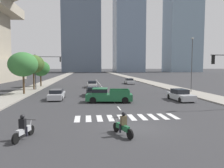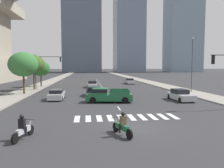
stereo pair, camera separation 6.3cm
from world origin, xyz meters
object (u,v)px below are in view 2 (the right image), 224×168
Objects in this scene: traffic_signal_far at (45,65)px; street_tree_second at (34,64)px; pickup_truck at (107,95)px; sedan_silver_2 at (180,95)px; sedan_silver_3 at (57,95)px; street_tree_nearest at (23,64)px; sedan_black_1 at (93,92)px; street_tree_third at (41,68)px; motorcycle_trailing at (122,126)px; sedan_silver_0 at (130,81)px; motorcycle_lead at (23,129)px; sedan_white_4 at (92,84)px; street_lamp_east at (192,61)px.

street_tree_second is at bearing 169.79° from traffic_signal_far.
traffic_signal_far is at bearing -48.10° from pickup_truck.
sedan_silver_3 is at bearing -103.61° from sedan_silver_2.
sedan_silver_2 is at bearing -21.10° from street_tree_nearest.
sedan_black_1 is 0.98× the size of sedan_silver_2.
street_tree_second is 1.17× the size of street_tree_third.
street_tree_nearest is (-11.56, 20.87, 3.98)m from motorcycle_trailing.
motorcycle_trailing is at bearing -11.66° from sedan_silver_0.
motorcycle_lead is 22.00m from street_tree_nearest.
street_tree_nearest reaches higher than street_tree_second.
street_tree_nearest is (-5.56, 5.37, 3.96)m from sedan_silver_3.
sedan_white_4 is (0.18, 12.54, 0.03)m from sedan_black_1.
sedan_silver_3 is 16.23m from sedan_white_4.
motorcycle_lead is at bearing -80.27° from street_tree_third.
street_lamp_east reaches higher than traffic_signal_far.
street_tree_nearest is at bearing 178.93° from street_lamp_east.
sedan_silver_2 is at bearing -99.78° from sedan_silver_3.
sedan_black_1 is 0.71× the size of traffic_signal_far.
sedan_black_1 is at bearing -17.75° from motorcycle_trailing.
street_lamp_east is (20.73, 20.37, 4.54)m from motorcycle_lead.
pickup_truck is 19.26m from street_tree_second.
pickup_truck is 1.25× the size of sedan_silver_0.
sedan_white_4 is (4.96, 15.45, 0.01)m from sedan_silver_3.
motorcycle_lead is at bearing 71.78° from pickup_truck.
motorcycle_trailing reaches higher than sedan_silver_3.
street_tree_third is (-21.10, 20.55, 3.21)m from sedan_silver_2.
street_lamp_east is at bearing -84.19° from sedan_black_1.
motorcycle_lead is 1.01× the size of motorcycle_trailing.
motorcycle_trailing is 28.76m from traffic_signal_far.
sedan_silver_0 is 0.73× the size of street_tree_second.
street_tree_nearest reaches higher than sedan_silver_0.
pickup_truck is 18.48m from sedan_white_4.
street_lamp_east is (14.63, 7.85, 4.31)m from pickup_truck.
street_tree_nearest is at bearing 75.49° from sedan_black_1.
street_tree_second is (-2.08, 0.37, 0.25)m from traffic_signal_far.
traffic_signal_far is 1.01× the size of street_tree_second.
street_lamp_east reaches higher than street_tree_second.
sedan_silver_2 is 0.72× the size of street_tree_nearest.
street_tree_third is (-10.35, 14.86, 3.27)m from sedan_black_1.
sedan_silver_2 is at bearing -44.25° from street_tree_third.
pickup_truck is at bearing -22.64° from motorcycle_trailing.
sedan_silver_0 is (8.17, 26.53, -0.20)m from pickup_truck.
street_tree_nearest is (-10.35, 2.46, 3.98)m from sedan_black_1.
pickup_truck reaches higher than sedan_silver_2.
sedan_silver_2 is 21.07m from sedan_white_4.
sedan_white_4 is at bearing 146.38° from street_lamp_east.
traffic_signal_far is at bearing -10.21° from street_tree_second.
motorcycle_trailing is 16.63m from sedan_silver_3.
sedan_silver_2 is 25.92m from street_tree_second.
pickup_truck is (0.24, 12.53, 0.23)m from motorcycle_trailing.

